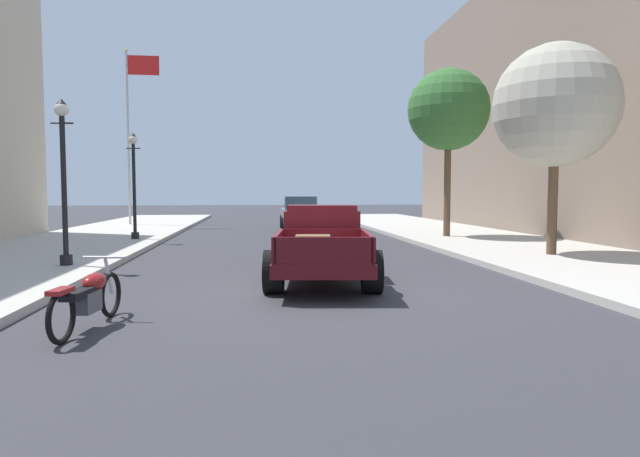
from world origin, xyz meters
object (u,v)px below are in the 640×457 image
Objects in this scene: street_lamp_near at (63,169)px; car_background_grey at (300,214)px; street_tree_nearest at (555,106)px; flagpole at (132,118)px; motorcycle_parked at (88,297)px; street_lamp_far at (134,178)px; street_tree_second at (448,110)px; hotrod_truck_maroon at (322,244)px.

car_background_grey is at bearing 64.42° from street_lamp_near.
flagpole is at bearing 132.59° from street_tree_nearest.
street_lamp_far reaches higher than motorcycle_parked.
street_tree_nearest is 6.43m from street_tree_second.
car_background_grey reaches higher than hotrod_truck_maroon.
hotrod_truck_maroon is 6.31m from street_lamp_near.
street_lamp_far is at bearing 89.87° from street_lamp_near.
car_background_grey is 9.39m from street_lamp_far.
street_tree_nearest is (10.30, 6.42, 3.73)m from motorcycle_parked.
street_lamp_far is at bearing 99.53° from motorcycle_parked.
street_tree_second is at bearing 31.08° from street_lamp_near.
hotrod_truck_maroon is 0.79× the size of street_tree_second.
car_background_grey is 15.29m from street_lamp_near.
flagpole is (-4.20, 22.20, 5.33)m from motorcycle_parked.
street_tree_nearest is at bearing 31.95° from motorcycle_parked.
flagpole is 1.61× the size of street_tree_nearest.
street_tree_nearest is (6.67, 2.61, 3.42)m from hotrod_truck_maroon.
car_background_grey is (0.76, 15.56, 0.01)m from hotrod_truck_maroon.
street_lamp_near reaches higher than motorcycle_parked.
car_background_grey is 1.12× the size of street_lamp_near.
street_lamp_far is 14.13m from street_tree_nearest.
flagpole is (-8.60, 2.83, 5.00)m from car_background_grey.
street_lamp_near is at bearing -82.99° from flagpole.
hotrod_truck_maroon is at bearing 46.41° from motorcycle_parked.
car_background_grey is at bearing 44.93° from street_lamp_far.
street_tree_nearest reaches higher than street_lamp_far.
street_lamp_far is (-2.16, 12.85, 1.94)m from motorcycle_parked.
street_lamp_far is at bearing 122.66° from hotrod_truck_maroon.
motorcycle_parked is at bearing -102.77° from car_background_grey.
street_lamp_near reaches higher than hotrod_truck_maroon.
car_background_grey is 0.47× the size of flagpole.
flagpole is (-2.03, 16.54, 3.39)m from street_lamp_near.
street_tree_nearest is at bearing -27.28° from street_lamp_far.
street_tree_nearest reaches higher than street_lamp_near.
street_tree_second is (5.98, 8.95, 4.24)m from hotrod_truck_maroon.
car_background_grey is at bearing -18.21° from flagpole.
flagpole reaches higher than hotrod_truck_maroon.
motorcycle_parked is at bearing -80.47° from street_lamp_far.
street_tree_nearest is (12.46, -6.42, 1.79)m from street_lamp_far.
street_lamp_near is at bearing 162.35° from hotrod_truck_maroon.
flagpole is at bearing 102.35° from street_lamp_far.
flagpole is at bearing 100.72° from motorcycle_parked.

